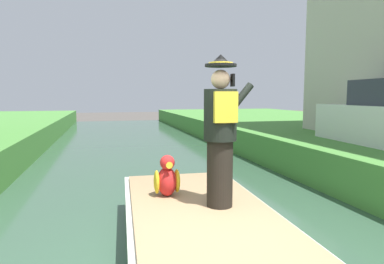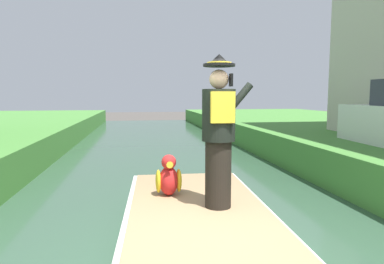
# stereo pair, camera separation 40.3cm
# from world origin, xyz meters

# --- Properties ---
(boat) EXTENTS (2.01, 4.28, 0.61)m
(boat) POSITION_xyz_m (0.00, 0.64, 0.40)
(boat) COLOR silver
(boat) RESTS_ON canal_water
(person_pirate) EXTENTS (0.61, 0.42, 1.85)m
(person_pirate) POSITION_xyz_m (0.25, 0.76, 1.64)
(person_pirate) COLOR black
(person_pirate) RESTS_ON boat
(parrot_plush) EXTENTS (0.36, 0.34, 0.57)m
(parrot_plush) POSITION_xyz_m (-0.31, 1.34, 0.95)
(parrot_plush) COLOR red
(parrot_plush) RESTS_ON boat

